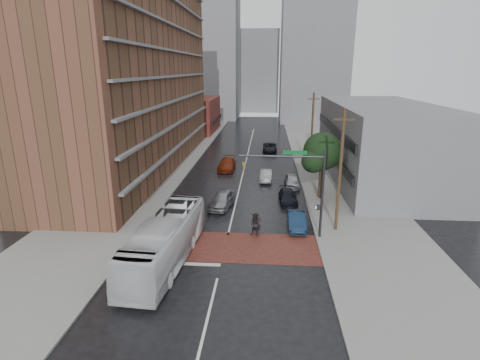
# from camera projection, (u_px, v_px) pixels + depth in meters

# --- Properties ---
(ground) EXTENTS (160.00, 160.00, 0.00)m
(ground) POSITION_uv_depth(u_px,v_px,m) (224.00, 250.00, 27.76)
(ground) COLOR black
(ground) RESTS_ON ground
(crosswalk) EXTENTS (14.00, 5.00, 0.02)m
(crosswalk) POSITION_uv_depth(u_px,v_px,m) (225.00, 246.00, 28.23)
(crosswalk) COLOR brown
(crosswalk) RESTS_ON ground
(sidewalk_west) EXTENTS (9.00, 90.00, 0.15)m
(sidewalk_west) POSITION_uv_depth(u_px,v_px,m) (163.00, 164.00, 52.43)
(sidewalk_west) COLOR gray
(sidewalk_west) RESTS_ON ground
(sidewalk_east) EXTENTS (9.00, 90.00, 0.15)m
(sidewalk_east) POSITION_uv_depth(u_px,v_px,m) (329.00, 167.00, 50.82)
(sidewalk_east) COLOR gray
(sidewalk_east) RESTS_ON ground
(apartment_block) EXTENTS (10.00, 44.00, 28.00)m
(apartment_block) POSITION_uv_depth(u_px,v_px,m) (135.00, 60.00, 47.67)
(apartment_block) COLOR brown
(apartment_block) RESTS_ON ground
(storefront_west) EXTENTS (8.00, 16.00, 7.00)m
(storefront_west) POSITION_uv_depth(u_px,v_px,m) (197.00, 115.00, 79.20)
(storefront_west) COLOR maroon
(storefront_west) RESTS_ON ground
(building_east) EXTENTS (11.00, 26.00, 9.00)m
(building_east) POSITION_uv_depth(u_px,v_px,m) (381.00, 142.00, 44.43)
(building_east) COLOR slate
(building_east) RESTS_ON ground
(distant_tower_west) EXTENTS (18.00, 16.00, 32.00)m
(distant_tower_west) POSITION_uv_depth(u_px,v_px,m) (204.00, 56.00, 98.70)
(distant_tower_west) COLOR slate
(distant_tower_west) RESTS_ON ground
(distant_tower_east) EXTENTS (16.00, 14.00, 36.00)m
(distant_tower_east) POSITION_uv_depth(u_px,v_px,m) (315.00, 47.00, 90.44)
(distant_tower_east) COLOR slate
(distant_tower_east) RESTS_ON ground
(distant_tower_center) EXTENTS (12.00, 10.00, 24.00)m
(distant_tower_center) POSITION_uv_depth(u_px,v_px,m) (259.00, 72.00, 115.11)
(distant_tower_center) COLOR slate
(distant_tower_center) RESTS_ON ground
(street_tree) EXTENTS (4.20, 4.10, 6.90)m
(street_tree) POSITION_uv_depth(u_px,v_px,m) (322.00, 154.00, 37.31)
(street_tree) COLOR #332319
(street_tree) RESTS_ON ground
(signal_mast) EXTENTS (6.50, 0.30, 7.20)m
(signal_mast) POSITION_uv_depth(u_px,v_px,m) (304.00, 181.00, 28.38)
(signal_mast) COLOR #2D2D33
(signal_mast) RESTS_ON ground
(utility_pole_near) EXTENTS (1.60, 0.26, 10.00)m
(utility_pole_near) POSITION_uv_depth(u_px,v_px,m) (340.00, 171.00, 29.50)
(utility_pole_near) COLOR #473321
(utility_pole_near) RESTS_ON ground
(utility_pole_far) EXTENTS (1.60, 0.26, 10.00)m
(utility_pole_far) POSITION_uv_depth(u_px,v_px,m) (312.00, 131.00, 48.61)
(utility_pole_far) COLOR #473321
(utility_pole_far) RESTS_ON ground
(transit_bus) EXTENTS (3.55, 11.79, 3.24)m
(transit_bus) POSITION_uv_depth(u_px,v_px,m) (166.00, 241.00, 25.54)
(transit_bus) COLOR silver
(transit_bus) RESTS_ON ground
(pedestrian_a) EXTENTS (0.72, 0.54, 1.81)m
(pedestrian_a) POSITION_uv_depth(u_px,v_px,m) (257.00, 223.00, 30.20)
(pedestrian_a) COLOR black
(pedestrian_a) RESTS_ON ground
(pedestrian_b) EXTENTS (1.11, 0.97, 1.92)m
(pedestrian_b) POSITION_uv_depth(u_px,v_px,m) (255.00, 225.00, 29.76)
(pedestrian_b) COLOR black
(pedestrian_b) RESTS_ON ground
(car_travel_a) EXTENTS (2.61, 4.84, 1.57)m
(car_travel_a) POSITION_uv_depth(u_px,v_px,m) (222.00, 199.00, 36.05)
(car_travel_a) COLOR #95989C
(car_travel_a) RESTS_ON ground
(car_travel_b) EXTENTS (1.49, 3.96, 1.29)m
(car_travel_b) POSITION_uv_depth(u_px,v_px,m) (266.00, 176.00, 44.60)
(car_travel_b) COLOR #AAACB2
(car_travel_b) RESTS_ON ground
(car_travel_c) EXTENTS (2.24, 5.17, 1.48)m
(car_travel_c) POSITION_uv_depth(u_px,v_px,m) (227.00, 164.00, 49.60)
(car_travel_c) COLOR maroon
(car_travel_c) RESTS_ON ground
(suv_travel) EXTENTS (2.25, 4.86, 1.35)m
(suv_travel) POSITION_uv_depth(u_px,v_px,m) (270.00, 147.00, 60.44)
(suv_travel) COLOR black
(suv_travel) RESTS_ON ground
(car_parked_near) EXTENTS (1.41, 4.04, 1.33)m
(car_parked_near) POSITION_uv_depth(u_px,v_px,m) (297.00, 221.00, 31.33)
(car_parked_near) COLOR #132844
(car_parked_near) RESTS_ON ground
(car_parked_mid) EXTENTS (1.94, 4.26, 1.21)m
(car_parked_mid) POSITION_uv_depth(u_px,v_px,m) (288.00, 197.00, 37.32)
(car_parked_mid) COLOR black
(car_parked_mid) RESTS_ON ground
(car_parked_far) EXTENTS (1.68, 4.06, 1.38)m
(car_parked_far) POSITION_uv_depth(u_px,v_px,m) (292.00, 181.00, 42.44)
(car_parked_far) COLOR #ACAEB4
(car_parked_far) RESTS_ON ground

